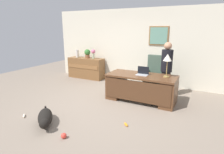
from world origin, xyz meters
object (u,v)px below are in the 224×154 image
desk (141,87)px  potted_plant (87,53)px  dog_lying (45,118)px  dog_toy_ball (64,136)px  vase_empty (77,54)px  dog_toy_bone (126,124)px  vase_with_flowers (93,53)px  credenza (86,68)px  desk_lamp (168,59)px  dog_toy_plush (24,116)px  laptop (143,73)px  person_standing (166,69)px  armchair (155,76)px

desk → potted_plant: (-2.76, 1.41, 0.62)m
dog_lying → dog_toy_ball: bearing=-17.8°
vase_empty → dog_toy_bone: (3.45, -2.90, -0.96)m
vase_with_flowers → dog_toy_bone: (2.67, -2.90, -1.05)m
credenza → desk_lamp: bearing=-20.3°
credenza → dog_toy_plush: bearing=-78.4°
laptop → dog_toy_plush: laptop is taller
dog_toy_plush → person_standing: bearing=47.3°
vase_with_flowers → vase_empty: vase_with_flowers is taller
credenza → laptop: 3.19m
desk → dog_lying: desk is taller
desk_lamp → laptop: bearing=-174.2°
desk_lamp → dog_toy_ball: 3.13m
laptop → dog_toy_ball: size_ratio=3.01×
potted_plant → dog_toy_plush: bearing=-79.7°
dog_toy_ball → dog_lying: bearing=162.2°
potted_plant → dog_toy_bone: size_ratio=2.30×
desk → desk_lamp: size_ratio=3.10×
person_standing → laptop: size_ratio=5.10×
vase_with_flowers → dog_toy_bone: bearing=-47.4°
dog_lying → vase_with_flowers: 3.92m
dog_lying → vase_empty: bearing=117.5°
dog_toy_bone → armchair: bearing=91.2°
desk → vase_empty: vase_empty is taller
desk_lamp → potted_plant: desk_lamp is taller
vase_empty → potted_plant: potted_plant is taller
dog_lying → potted_plant: (-1.39, 3.65, 0.88)m
armchair → potted_plant: 2.97m
desk → dog_toy_ball: size_ratio=17.87×
desk → laptop: (0.02, 0.05, 0.40)m
vase_empty → desk_lamp: bearing=-18.3°
vase_with_flowers → dog_toy_ball: (1.81, -3.87, -1.02)m
dog_lying → laptop: bearing=58.9°
dog_toy_bone → desk: bearing=97.3°
armchair → dog_toy_plush: 3.95m
desk → credenza: credenza is taller
vase_with_flowers → dog_toy_plush: 3.78m
dog_toy_bone → dog_toy_plush: same height
dog_toy_bone → dog_toy_plush: (-2.29, -0.72, 0.00)m
desk_lamp → dog_toy_bone: bearing=-106.1°
desk → dog_toy_bone: 1.55m
desk → dog_toy_plush: size_ratio=9.65×
armchair → laptop: size_ratio=3.66×
desk → credenza: size_ratio=1.26×
person_standing → laptop: bearing=-131.0°
desk → dog_lying: size_ratio=2.57×
dog_toy_plush → vase_empty: bearing=107.9°
person_standing → desk_lamp: bearing=-78.3°
vase_empty → potted_plant: bearing=0.0°
person_standing → dog_toy_plush: size_ratio=8.29×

